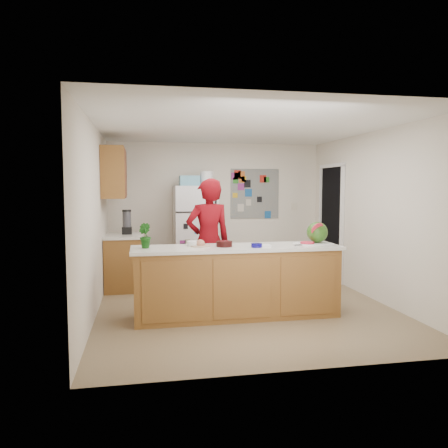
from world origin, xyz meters
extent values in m
cube|color=brown|center=(0.00, 0.00, -0.01)|extent=(4.00, 4.50, 0.02)
cube|color=beige|center=(0.00, 2.26, 1.25)|extent=(4.00, 0.02, 2.50)
cube|color=beige|center=(-2.01, 0.00, 1.25)|extent=(0.02, 4.50, 2.50)
cube|color=beige|center=(2.01, 0.00, 1.25)|extent=(0.02, 4.50, 2.50)
cube|color=white|center=(0.00, 0.00, 2.51)|extent=(4.00, 4.50, 0.02)
cube|color=black|center=(1.99, 1.45, 1.02)|extent=(0.03, 0.85, 2.04)
cube|color=brown|center=(-0.20, -0.50, 0.44)|extent=(2.60, 0.62, 0.88)
cube|color=silver|center=(-0.20, -0.50, 0.90)|extent=(2.68, 0.70, 0.04)
cube|color=brown|center=(-1.69, 1.35, 0.43)|extent=(0.60, 0.80, 0.86)
cube|color=silver|center=(-1.69, 1.35, 0.88)|extent=(0.64, 0.84, 0.04)
cube|color=brown|center=(-1.82, 1.30, 1.90)|extent=(0.35, 1.00, 0.80)
cube|color=silver|center=(-0.45, 1.88, 0.85)|extent=(0.75, 0.70, 1.70)
cube|color=#5999B2|center=(-0.55, 1.88, 1.79)|extent=(0.35, 0.28, 0.18)
cube|color=slate|center=(0.75, 2.24, 1.55)|extent=(0.95, 0.01, 0.95)
imported|color=#61050B|center=(-0.46, 0.20, 0.90)|extent=(0.72, 0.54, 1.80)
cylinder|color=black|center=(-1.64, 1.43, 1.09)|extent=(0.14, 0.14, 0.38)
cube|color=white|center=(0.86, -0.45, 0.93)|extent=(0.50, 0.43, 0.01)
sphere|color=#295F11|center=(0.92, -0.43, 1.07)|extent=(0.28, 0.28, 0.28)
cylinder|color=#C9323C|center=(0.75, -0.50, 0.94)|extent=(0.18, 0.18, 0.02)
cylinder|color=black|center=(-0.37, -0.50, 0.96)|extent=(0.24, 0.24, 0.07)
cylinder|color=silver|center=(-0.72, -0.36, 0.95)|extent=(0.26, 0.26, 0.06)
cylinder|color=#0B065D|center=(0.02, -0.64, 0.95)|extent=(0.18, 0.18, 0.05)
cylinder|color=#B6A890|center=(-0.66, -0.43, 0.93)|extent=(0.33, 0.33, 0.02)
cube|color=white|center=(0.14, -0.56, 0.93)|extent=(0.17, 0.15, 0.02)
cube|color=gray|center=(0.60, -0.58, 0.93)|extent=(0.11, 0.07, 0.01)
imported|color=#11440D|center=(-1.36, -0.45, 1.08)|extent=(0.21, 0.22, 0.31)
camera|label=1|loc=(-1.39, -5.92, 1.67)|focal=35.00mm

